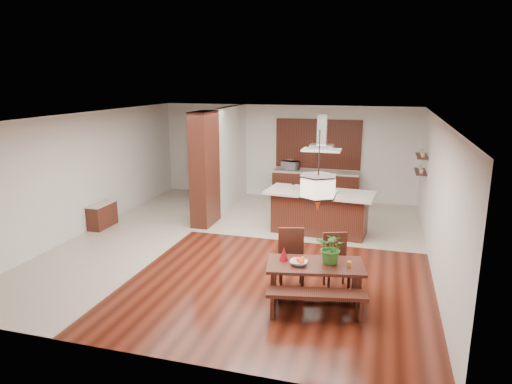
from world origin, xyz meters
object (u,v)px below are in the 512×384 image
(dining_table, at_px, (315,274))
(island_cup, at_px, (336,191))
(foliage_plant, at_px, (332,248))
(kitchen_island, at_px, (319,212))
(microwave, at_px, (290,166))
(dining_chair_left, at_px, (291,260))
(hallway_console, at_px, (102,215))
(pendant_lantern, at_px, (319,171))
(range_hood, at_px, (322,132))
(dining_bench, at_px, (316,305))
(fruit_bowl, at_px, (299,263))
(dining_chair_right, at_px, (337,263))

(dining_table, height_order, island_cup, island_cup)
(foliage_plant, xyz_separation_m, kitchen_island, (-0.69, 3.43, -0.40))
(kitchen_island, height_order, microwave, microwave)
(dining_table, xyz_separation_m, dining_chair_left, (-0.49, 0.40, 0.04))
(hallway_console, distance_m, island_cup, 5.86)
(foliage_plant, bearing_deg, hallway_console, 158.55)
(dining_chair_left, relative_size, pendant_lantern, 0.81)
(foliage_plant, bearing_deg, range_hood, 101.34)
(dining_table, bearing_deg, foliage_plant, 20.13)
(dining_bench, bearing_deg, island_cup, 92.42)
(dining_bench, bearing_deg, range_hood, 97.63)
(pendant_lantern, distance_m, fruit_bowl, 1.57)
(dining_chair_left, bearing_deg, dining_table, -55.17)
(hallway_console, bearing_deg, foliage_plant, -21.45)
(island_cup, bearing_deg, hallway_console, -170.61)
(foliage_plant, bearing_deg, dining_bench, -101.94)
(pendant_lantern, xyz_separation_m, kitchen_island, (-0.44, 3.52, -1.70))
(fruit_bowl, bearing_deg, island_cup, 86.65)
(fruit_bowl, relative_size, kitchen_island, 0.11)
(dining_chair_right, height_order, foliage_plant, foliage_plant)
(island_cup, bearing_deg, kitchen_island, 163.92)
(foliage_plant, relative_size, microwave, 1.12)
(pendant_lantern, relative_size, range_hood, 1.46)
(dining_bench, bearing_deg, dining_chair_left, 121.59)
(dining_chair_right, distance_m, kitchen_island, 3.06)
(hallway_console, height_order, dining_bench, hallway_console)
(range_hood, relative_size, microwave, 1.83)
(dining_chair_right, distance_m, fruit_bowl, 0.90)
(kitchen_island, xyz_separation_m, range_hood, (0.00, 0.00, 1.92))
(fruit_bowl, height_order, island_cup, island_cup)
(dining_table, distance_m, microwave, 6.72)
(range_hood, bearing_deg, microwave, 114.65)
(hallway_console, distance_m, kitchen_island, 5.46)
(island_cup, height_order, microwave, microwave)
(pendant_lantern, bearing_deg, dining_chair_left, 140.32)
(hallway_console, height_order, foliage_plant, foliage_plant)
(dining_chair_left, height_order, island_cup, island_cup)
(dining_chair_right, height_order, microwave, microwave)
(range_hood, height_order, island_cup, range_hood)
(dining_chair_left, xyz_separation_m, microwave, (-1.29, 6.05, 0.56))
(dining_chair_left, height_order, foliage_plant, foliage_plant)
(island_cup, bearing_deg, dining_chair_left, -98.15)
(hallway_console, height_order, dining_chair_right, dining_chair_right)
(hallway_console, relative_size, pendant_lantern, 0.67)
(dining_table, height_order, dining_chair_left, dining_chair_left)
(hallway_console, distance_m, pendant_lantern, 6.58)
(hallway_console, relative_size, dining_chair_left, 0.83)
(dining_chair_left, height_order, range_hood, range_hood)
(foliage_plant, distance_m, range_hood, 3.82)
(foliage_plant, bearing_deg, island_cup, 95.30)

